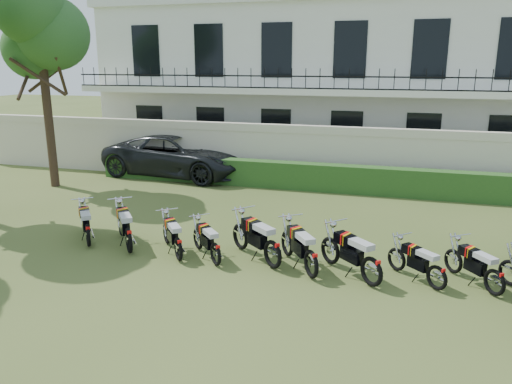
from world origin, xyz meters
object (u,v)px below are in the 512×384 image
(motorcycle_3, at_px, (216,249))
(motorcycle_4, at_px, (273,247))
(motorcycle_0, at_px, (88,230))
(motorcycle_7, at_px, (437,272))
(tree_west_near, at_px, (40,26))
(suv, at_px, (179,155))
(motorcycle_5, at_px, (311,257))
(motorcycle_6, at_px, (372,264))
(motorcycle_8, at_px, (495,276))
(motorcycle_1, at_px, (129,234))
(motorcycle_2, at_px, (178,243))

(motorcycle_3, relative_size, motorcycle_4, 0.80)
(motorcycle_0, xyz_separation_m, motorcycle_3, (3.60, -0.24, -0.03))
(motorcycle_3, distance_m, motorcycle_7, 4.89)
(tree_west_near, xyz_separation_m, motorcycle_3, (8.69, -5.55, -5.45))
(motorcycle_3, relative_size, suv, 0.21)
(motorcycle_5, distance_m, motorcycle_6, 1.30)
(suv, bearing_deg, tree_west_near, 134.17)
(motorcycle_4, xyz_separation_m, motorcycle_7, (3.57, -0.12, -0.11))
(tree_west_near, relative_size, motorcycle_5, 4.65)
(motorcycle_6, bearing_deg, motorcycle_8, -39.79)
(motorcycle_7, xyz_separation_m, suv, (-9.79, 8.46, 0.44))
(motorcycle_4, xyz_separation_m, motorcycle_8, (4.69, -0.05, -0.09))
(motorcycle_4, bearing_deg, tree_west_near, 102.85)
(tree_west_near, height_order, motorcycle_8, tree_west_near)
(motorcycle_3, bearing_deg, motorcycle_0, 133.36)
(motorcycle_0, bearing_deg, motorcycle_6, -42.24)
(motorcycle_1, xyz_separation_m, motorcycle_7, (7.24, -0.03, -0.09))
(motorcycle_7, xyz_separation_m, motorcycle_8, (1.12, 0.07, 0.02))
(motorcycle_5, bearing_deg, motorcycle_7, -31.91)
(motorcycle_2, xyz_separation_m, motorcycle_4, (2.28, 0.19, 0.07))
(motorcycle_5, bearing_deg, motorcycle_0, 141.75)
(motorcycle_5, relative_size, suv, 0.27)
(motorcycle_3, relative_size, motorcycle_5, 0.79)
(motorcycle_5, bearing_deg, motorcycle_2, 143.08)
(tree_west_near, relative_size, motorcycle_3, 5.91)
(motorcycle_5, distance_m, suv, 11.22)
(motorcycle_3, bearing_deg, motorcycle_5, -44.43)
(motorcycle_7, distance_m, suv, 12.95)
(motorcycle_8, bearing_deg, motorcycle_3, 145.05)
(suv, bearing_deg, motorcycle_0, -165.40)
(motorcycle_4, relative_size, motorcycle_7, 1.31)
(motorcycle_1, distance_m, motorcycle_8, 8.36)
(tree_west_near, bearing_deg, motorcycle_5, -27.10)
(motorcycle_1, bearing_deg, motorcycle_8, -38.70)
(tree_west_near, height_order, motorcycle_3, tree_west_near)
(motorcycle_0, bearing_deg, motorcycle_2, -43.94)
(motorcycle_5, xyz_separation_m, motorcycle_6, (1.30, -0.05, 0.01))
(motorcycle_7, height_order, motorcycle_8, motorcycle_8)
(motorcycle_6, distance_m, motorcycle_7, 1.34)
(motorcycle_0, xyz_separation_m, motorcycle_5, (5.87, -0.30, 0.04))
(motorcycle_6, bearing_deg, motorcycle_3, 131.84)
(motorcycle_0, height_order, motorcycle_1, motorcycle_1)
(motorcycle_1, height_order, motorcycle_6, motorcycle_6)
(motorcycle_0, xyz_separation_m, motorcycle_2, (2.64, -0.21, -0.01))
(motorcycle_3, height_order, motorcycle_7, motorcycle_3)
(motorcycle_5, distance_m, motorcycle_8, 3.75)
(motorcycle_4, height_order, motorcycle_8, motorcycle_4)
(motorcycle_5, height_order, motorcycle_8, motorcycle_5)
(tree_west_near, xyz_separation_m, motorcycle_5, (10.96, -5.61, -5.38))
(motorcycle_1, xyz_separation_m, motorcycle_2, (1.39, -0.09, -0.06))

